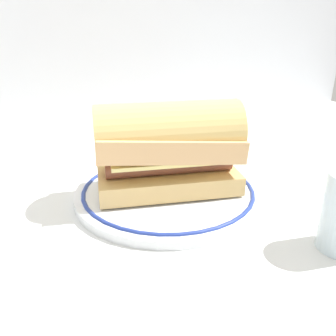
# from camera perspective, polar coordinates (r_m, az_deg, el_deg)

# --- Properties ---
(ground_plane) EXTENTS (1.50, 1.50, 0.00)m
(ground_plane) POSITION_cam_1_polar(r_m,az_deg,el_deg) (0.51, 1.75, -5.22)
(ground_plane) COLOR silver
(plate) EXTENTS (0.27, 0.27, 0.01)m
(plate) POSITION_cam_1_polar(r_m,az_deg,el_deg) (0.52, -0.00, -3.76)
(plate) COLOR white
(plate) RESTS_ON ground_plane
(sausage_sandwich) EXTENTS (0.22, 0.15, 0.12)m
(sausage_sandwich) POSITION_cam_1_polar(r_m,az_deg,el_deg) (0.50, 0.00, 3.47)
(sausage_sandwich) COLOR #DEB56D
(sausage_sandwich) RESTS_ON plate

